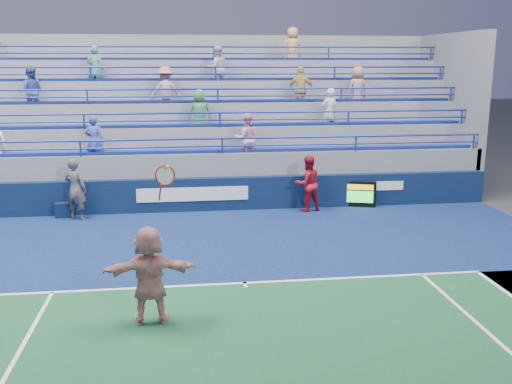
{
  "coord_description": "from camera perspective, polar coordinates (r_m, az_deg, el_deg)",
  "views": [
    {
      "loc": [
        -1.25,
        -11.75,
        4.79
      ],
      "look_at": [
        0.57,
        2.5,
        1.5
      ],
      "focal_mm": 40.0,
      "sensor_mm": 36.0,
      "label": 1
    }
  ],
  "objects": [
    {
      "name": "sponsor_wall",
      "position": [
        18.77,
        -3.28,
        -0.17
      ],
      "size": [
        18.0,
        0.32,
        1.1
      ],
      "color": "#091733",
      "rests_on": "ground"
    },
    {
      "name": "serve_speed_board",
      "position": [
        19.46,
        10.06,
        -0.22
      ],
      "size": [
        1.25,
        0.5,
        0.88
      ],
      "color": "black",
      "rests_on": "ground"
    },
    {
      "name": "tennis_player",
      "position": [
        10.83,
        -10.59,
        -8.13
      ],
      "size": [
        1.75,
        0.61,
        3.01
      ],
      "color": "silver",
      "rests_on": "ground"
    },
    {
      "name": "bleacher_stand",
      "position": [
        22.29,
        -4.05,
        4.49
      ],
      "size": [
        18.0,
        5.6,
        6.13
      ],
      "color": "slate",
      "rests_on": "ground"
    },
    {
      "name": "line_judge",
      "position": [
        18.38,
        -17.61,
        0.3
      ],
      "size": [
        0.84,
        0.71,
        1.95
      ],
      "primitive_type": "imported",
      "rotation": [
        0.0,
        0.0,
        2.72
      ],
      "color": "#151B3B",
      "rests_on": "ground"
    },
    {
      "name": "judge_chair",
      "position": [
        18.98,
        -18.69,
        -1.57
      ],
      "size": [
        0.5,
        0.5,
        0.84
      ],
      "color": "#0B1937",
      "rests_on": "ground"
    },
    {
      "name": "ball_girl",
      "position": [
        18.61,
        5.17,
        0.83
      ],
      "size": [
        1.05,
        0.91,
        1.83
      ],
      "primitive_type": "imported",
      "rotation": [
        0.0,
        0.0,
        3.42
      ],
      "color": "#A61225",
      "rests_on": "ground"
    },
    {
      "name": "ground",
      "position": [
        12.75,
        -1.14,
        -9.17
      ],
      "size": [
        120.0,
        120.0,
        0.0
      ],
      "primitive_type": "plane",
      "color": "#333538"
    }
  ]
}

